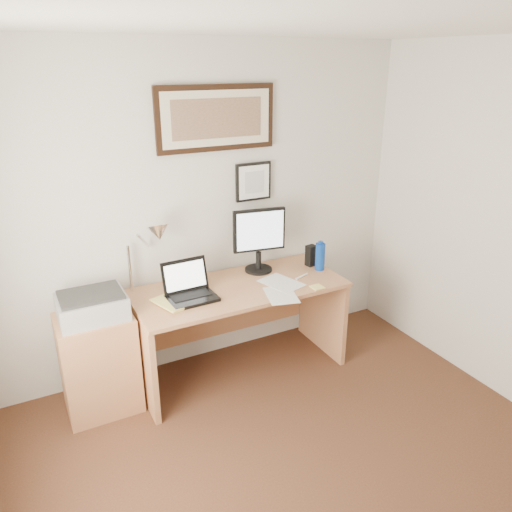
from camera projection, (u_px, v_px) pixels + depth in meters
ceiling at (399, 12)px, 1.71m from camera, size 4.00×4.00×0.00m
wall_back at (200, 213)px, 3.82m from camera, size 3.50×0.02×2.50m
side_cabinet at (99, 363)px, 3.49m from camera, size 0.50×0.40×0.73m
water_bottle at (320, 257)px, 4.03m from camera, size 0.08×0.08×0.22m
bottle_cap at (321, 242)px, 3.98m from camera, size 0.04×0.04×0.02m
speaker at (311, 256)px, 4.12m from camera, size 0.09×0.08×0.17m
paper_sheet_a at (281, 295)px, 3.62m from camera, size 0.28×0.35×0.00m
paper_sheet_b at (281, 283)px, 3.82m from camera, size 0.31×0.37×0.00m
sticky_pad at (317, 287)px, 3.73m from camera, size 0.09×0.09×0.01m
marker_pen at (302, 276)px, 3.92m from camera, size 0.14×0.06×0.02m
book at (161, 307)px, 3.43m from camera, size 0.28×0.33×0.02m
desk at (235, 309)px, 3.92m from camera, size 1.60×0.70×0.75m
laptop at (190, 290)px, 3.57m from camera, size 0.35×0.30×0.26m
lcd_monitor at (259, 237)px, 3.93m from camera, size 0.42×0.22×0.52m
printer at (92, 306)px, 3.32m from camera, size 0.44×0.34×0.18m
desk_lamp at (156, 236)px, 3.52m from camera, size 0.29×0.27×0.53m
picture_large at (217, 118)px, 3.61m from camera, size 0.92×0.04×0.47m
picture_small at (253, 182)px, 3.92m from camera, size 0.30×0.03×0.30m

